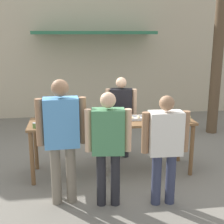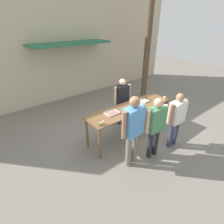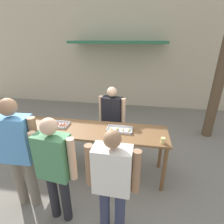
{
  "view_description": "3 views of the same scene",
  "coord_description": "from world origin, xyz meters",
  "px_view_note": "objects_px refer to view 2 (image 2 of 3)",
  "views": [
    {
      "loc": [
        -0.7,
        -5.06,
        2.4
      ],
      "look_at": [
        0.0,
        0.0,
        1.1
      ],
      "focal_mm": 50.0,
      "sensor_mm": 36.0,
      "label": 1
    },
    {
      "loc": [
        -3.28,
        -3.21,
        3.2
      ],
      "look_at": [
        -0.66,
        0.04,
        1.0
      ],
      "focal_mm": 28.0,
      "sensor_mm": 36.0,
      "label": 2
    },
    {
      "loc": [
        0.85,
        -2.77,
        2.5
      ],
      "look_at": [
        0.27,
        0.68,
        1.03
      ],
      "focal_mm": 28.0,
      "sensor_mm": 36.0,
      "label": 3
    }
  ],
  "objects_px": {
    "food_tray_buns": "(142,102)",
    "beer_cup": "(165,98)",
    "condiment_jar_mustard": "(100,124)",
    "utility_pole": "(149,30)",
    "food_tray_sausages": "(112,113)",
    "condiment_jar_ketchup": "(103,123)",
    "person_customer_holding_hotdog": "(133,127)",
    "person_server_behind_table": "(122,98)",
    "person_customer_waiting_in_line": "(156,124)",
    "person_customer_with_cup": "(176,117)"
  },
  "relations": [
    {
      "from": "food_tray_buns",
      "to": "beer_cup",
      "type": "relative_size",
      "value": 4.91
    },
    {
      "from": "condiment_jar_mustard",
      "to": "utility_pole",
      "type": "relative_size",
      "value": 0.02
    },
    {
      "from": "food_tray_sausages",
      "to": "condiment_jar_mustard",
      "type": "height_order",
      "value": "condiment_jar_mustard"
    },
    {
      "from": "food_tray_buns",
      "to": "beer_cup",
      "type": "bearing_deg",
      "value": -21.93
    },
    {
      "from": "condiment_jar_mustard",
      "to": "condiment_jar_ketchup",
      "type": "height_order",
      "value": "same"
    },
    {
      "from": "condiment_jar_mustard",
      "to": "beer_cup",
      "type": "relative_size",
      "value": 0.93
    },
    {
      "from": "person_customer_holding_hotdog",
      "to": "person_server_behind_table",
      "type": "bearing_deg",
      "value": -126.83
    },
    {
      "from": "condiment_jar_ketchup",
      "to": "person_server_behind_table",
      "type": "xyz_separation_m",
      "value": [
        1.44,
        0.93,
        -0.05
      ]
    },
    {
      "from": "food_tray_buns",
      "to": "person_customer_waiting_in_line",
      "type": "relative_size",
      "value": 0.28
    },
    {
      "from": "person_customer_with_cup",
      "to": "beer_cup",
      "type": "bearing_deg",
      "value": -125.73
    },
    {
      "from": "person_customer_waiting_in_line",
      "to": "utility_pole",
      "type": "xyz_separation_m",
      "value": [
        2.96,
        2.98,
        1.88
      ]
    },
    {
      "from": "food_tray_sausages",
      "to": "food_tray_buns",
      "type": "height_order",
      "value": "food_tray_buns"
    },
    {
      "from": "condiment_jar_ketchup",
      "to": "food_tray_buns",
      "type": "bearing_deg",
      "value": 9.7
    },
    {
      "from": "utility_pole",
      "to": "person_customer_holding_hotdog",
      "type": "bearing_deg",
      "value": -141.64
    },
    {
      "from": "condiment_jar_mustard",
      "to": "condiment_jar_ketchup",
      "type": "xyz_separation_m",
      "value": [
        0.09,
        0.01,
        0.0
      ]
    },
    {
      "from": "condiment_jar_ketchup",
      "to": "person_server_behind_table",
      "type": "relative_size",
      "value": 0.06
    },
    {
      "from": "food_tray_sausages",
      "to": "food_tray_buns",
      "type": "relative_size",
      "value": 0.79
    },
    {
      "from": "person_customer_with_cup",
      "to": "condiment_jar_mustard",
      "type": "bearing_deg",
      "value": -23.82
    },
    {
      "from": "food_tray_sausages",
      "to": "person_customer_with_cup",
      "type": "bearing_deg",
      "value": -43.57
    },
    {
      "from": "person_customer_waiting_in_line",
      "to": "condiment_jar_ketchup",
      "type": "bearing_deg",
      "value": -33.51
    },
    {
      "from": "food_tray_sausages",
      "to": "person_customer_with_cup",
      "type": "relative_size",
      "value": 0.23
    },
    {
      "from": "condiment_jar_mustard",
      "to": "person_customer_waiting_in_line",
      "type": "distance_m",
      "value": 1.33
    },
    {
      "from": "person_server_behind_table",
      "to": "person_customer_waiting_in_line",
      "type": "xyz_separation_m",
      "value": [
        -0.47,
        -1.75,
        0.03
      ]
    },
    {
      "from": "condiment_jar_mustard",
      "to": "person_customer_with_cup",
      "type": "distance_m",
      "value": 2.05
    },
    {
      "from": "person_customer_with_cup",
      "to": "utility_pole",
      "type": "relative_size",
      "value": 0.29
    },
    {
      "from": "food_tray_buns",
      "to": "person_customer_waiting_in_line",
      "type": "bearing_deg",
      "value": -123.19
    },
    {
      "from": "condiment_jar_mustard",
      "to": "condiment_jar_ketchup",
      "type": "distance_m",
      "value": 0.09
    },
    {
      "from": "person_customer_waiting_in_line",
      "to": "utility_pole",
      "type": "relative_size",
      "value": 0.3
    },
    {
      "from": "beer_cup",
      "to": "person_customer_with_cup",
      "type": "distance_m",
      "value": 1.12
    },
    {
      "from": "food_tray_sausages",
      "to": "beer_cup",
      "type": "relative_size",
      "value": 3.87
    },
    {
      "from": "person_server_behind_table",
      "to": "person_customer_holding_hotdog",
      "type": "relative_size",
      "value": 0.88
    },
    {
      "from": "beer_cup",
      "to": "condiment_jar_ketchup",
      "type": "bearing_deg",
      "value": 179.85
    },
    {
      "from": "food_tray_buns",
      "to": "person_customer_with_cup",
      "type": "xyz_separation_m",
      "value": [
        0.06,
        -1.18,
        -0.03
      ]
    },
    {
      "from": "person_server_behind_table",
      "to": "utility_pole",
      "type": "height_order",
      "value": "utility_pole"
    },
    {
      "from": "condiment_jar_ketchup",
      "to": "utility_pole",
      "type": "bearing_deg",
      "value": 28.84
    },
    {
      "from": "beer_cup",
      "to": "person_customer_waiting_in_line",
      "type": "distance_m",
      "value": 1.67
    },
    {
      "from": "person_customer_with_cup",
      "to": "person_customer_waiting_in_line",
      "type": "relative_size",
      "value": 0.97
    },
    {
      "from": "person_customer_waiting_in_line",
      "to": "utility_pole",
      "type": "height_order",
      "value": "utility_pole"
    },
    {
      "from": "condiment_jar_mustard",
      "to": "beer_cup",
      "type": "distance_m",
      "value": 2.52
    },
    {
      "from": "person_customer_waiting_in_line",
      "to": "person_server_behind_table",
      "type": "bearing_deg",
      "value": -98.51
    },
    {
      "from": "food_tray_sausages",
      "to": "condiment_jar_mustard",
      "type": "relative_size",
      "value": 4.17
    },
    {
      "from": "food_tray_buns",
      "to": "beer_cup",
      "type": "xyz_separation_m",
      "value": [
        0.74,
        -0.3,
        0.03
      ]
    },
    {
      "from": "condiment_jar_mustard",
      "to": "person_customer_holding_hotdog",
      "type": "height_order",
      "value": "person_customer_holding_hotdog"
    },
    {
      "from": "person_server_behind_table",
      "to": "beer_cup",
      "type": "bearing_deg",
      "value": -32.69
    },
    {
      "from": "beer_cup",
      "to": "food_tray_buns",
      "type": "bearing_deg",
      "value": 158.07
    },
    {
      "from": "food_tray_sausages",
      "to": "person_customer_with_cup",
      "type": "distance_m",
      "value": 1.72
    },
    {
      "from": "person_server_behind_table",
      "to": "person_customer_with_cup",
      "type": "distance_m",
      "value": 1.84
    },
    {
      "from": "utility_pole",
      "to": "food_tray_sausages",
      "type": "bearing_deg",
      "value": -151.3
    },
    {
      "from": "food_tray_buns",
      "to": "food_tray_sausages",
      "type": "bearing_deg",
      "value": 179.92
    },
    {
      "from": "person_customer_holding_hotdog",
      "to": "person_customer_waiting_in_line",
      "type": "relative_size",
      "value": 1.1
    }
  ]
}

